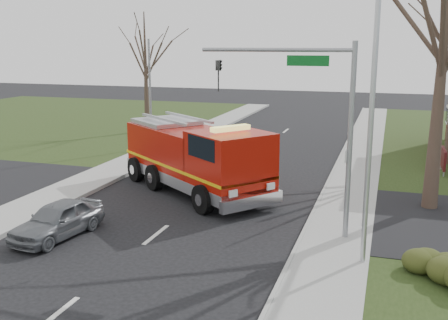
% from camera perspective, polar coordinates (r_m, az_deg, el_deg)
% --- Properties ---
extents(ground, '(120.00, 120.00, 0.00)m').
position_cam_1_polar(ground, '(19.11, -7.40, -8.09)').
color(ground, black).
rests_on(ground, ground).
extents(sidewalk_right, '(2.40, 80.00, 0.15)m').
position_cam_1_polar(sidewalk_right, '(17.52, 11.59, -9.94)').
color(sidewalk_right, gray).
rests_on(sidewalk_right, ground).
extents(sidewalk_left, '(2.40, 80.00, 0.15)m').
position_cam_1_polar(sidewalk_left, '(22.32, -22.07, -5.67)').
color(sidewalk_left, gray).
rests_on(sidewalk_left, ground).
extents(health_center_sign, '(0.12, 2.00, 1.40)m').
position_cam_1_polar(health_center_sign, '(29.37, 22.76, 0.13)').
color(health_center_sign, '#430F12').
rests_on(health_center_sign, ground).
extents(hedge_corner, '(2.80, 2.00, 0.90)m').
position_cam_1_polar(hedge_corner, '(16.39, 21.20, -10.28)').
color(hedge_corner, '#343D16').
rests_on(hedge_corner, lawn_right).
extents(bare_tree_near, '(6.00, 6.00, 12.00)m').
position_cam_1_polar(bare_tree_near, '(22.23, 22.96, 13.42)').
color(bare_tree_near, '#3B2A22').
rests_on(bare_tree_near, ground).
extents(bare_tree_left, '(4.50, 4.50, 9.00)m').
position_cam_1_polar(bare_tree_left, '(40.27, -8.56, 10.80)').
color(bare_tree_left, '#3B2A22').
rests_on(bare_tree_left, ground).
extents(traffic_signal_mast, '(5.29, 0.18, 6.80)m').
position_cam_1_polar(traffic_signal_mast, '(17.94, 9.62, 5.99)').
color(traffic_signal_mast, gray).
rests_on(traffic_signal_mast, ground).
extents(streetlight_pole, '(1.48, 0.16, 8.40)m').
position_cam_1_polar(streetlight_pole, '(15.81, 15.50, 4.27)').
color(streetlight_pole, '#B7BABF').
rests_on(streetlight_pole, ground).
extents(utility_pole_far, '(0.14, 0.14, 7.00)m').
position_cam_1_polar(utility_pole_far, '(33.61, -8.04, 6.97)').
color(utility_pole_far, gray).
rests_on(utility_pole_far, ground).
extents(fire_engine, '(8.51, 7.51, 3.44)m').
position_cam_1_polar(fire_engine, '(23.84, -3.01, 0.07)').
color(fire_engine, '#9F1207').
rests_on(fire_engine, ground).
extents(parked_car_maroon, '(2.03, 3.93, 1.28)m').
position_cam_1_polar(parked_car_maroon, '(19.48, -17.66, -6.20)').
color(parked_car_maroon, slate).
rests_on(parked_car_maroon, ground).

